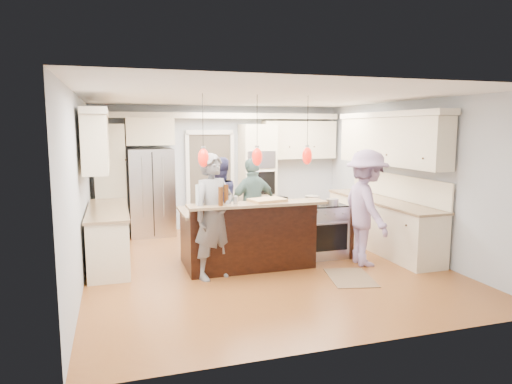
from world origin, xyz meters
TOP-DOWN VIEW (x-y plane):
  - ground_plane at (0.00, 0.00)m, footprint 6.00×6.00m
  - room_shell at (0.00, 0.00)m, footprint 5.54×6.04m
  - refrigerator at (-1.55, 2.64)m, footprint 0.90×0.70m
  - oven_column at (0.75, 2.67)m, footprint 0.72×0.69m
  - back_upper_cabinets at (-0.75, 2.76)m, footprint 5.30×0.61m
  - right_counter_run at (2.44, 0.30)m, footprint 0.64×3.10m
  - left_cabinets at (-2.44, 0.80)m, footprint 0.64×2.30m
  - kitchen_island at (-0.25, 0.07)m, footprint 2.10×1.46m
  - island_range at (1.16, 0.15)m, footprint 0.82×0.71m
  - pendant_lights at (-0.25, -0.51)m, footprint 1.75×0.15m
  - person_bar_end at (-0.90, -0.45)m, footprint 0.80×0.69m
  - person_far_left at (-0.46, 1.18)m, footprint 0.97×0.85m
  - person_far_right at (0.10, 0.85)m, footprint 1.06×0.64m
  - person_range_side at (1.60, -0.51)m, footprint 0.81×1.27m
  - floor_rug at (1.04, -1.07)m, footprint 0.80×1.02m
  - water_bottle at (-1.14, -0.50)m, footprint 0.08×0.08m
  - beer_bottle_a at (-0.71, -0.44)m, footprint 0.07×0.07m
  - beer_bottle_b at (-0.84, -0.66)m, footprint 0.08×0.08m
  - beer_bottle_c at (-0.82, -0.50)m, footprint 0.06×0.06m
  - drink_can at (-0.60, -0.58)m, footprint 0.07×0.07m
  - cutting_board at (-0.07, -0.47)m, footprint 0.58×0.47m
  - pot_large at (0.96, 0.18)m, footprint 0.25×0.25m
  - pot_small at (1.26, 0.01)m, footprint 0.21×0.21m

SIDE VIEW (x-z plane):
  - ground_plane at x=0.00m, z-range 0.00..0.00m
  - floor_rug at x=1.04m, z-range 0.00..0.01m
  - island_range at x=1.16m, z-range 0.00..0.92m
  - kitchen_island at x=-0.25m, z-range -0.08..1.04m
  - person_far_right at x=0.10m, z-range 0.00..1.69m
  - person_far_left at x=-0.46m, z-range 0.00..1.69m
  - refrigerator at x=-1.55m, z-range 0.00..1.80m
  - person_bar_end at x=-0.90m, z-range 0.00..1.86m
  - person_range_side at x=1.60m, z-range 0.00..1.88m
  - pot_small at x=1.26m, z-range 0.92..1.03m
  - pot_large at x=0.96m, z-range 0.92..1.07m
  - right_counter_run at x=2.44m, z-range -0.20..2.31m
  - left_cabinets at x=-2.44m, z-range -0.20..2.31m
  - cutting_board at x=-0.07m, z-range 1.12..1.16m
  - oven_column at x=0.75m, z-range 0.00..2.30m
  - drink_can at x=-0.60m, z-range 1.12..1.24m
  - beer_bottle_c at x=-0.82m, z-range 1.12..1.35m
  - beer_bottle_a at x=-0.71m, z-range 1.12..1.40m
  - beer_bottle_b at x=-0.84m, z-range 1.12..1.40m
  - water_bottle at x=-1.14m, z-range 1.12..1.42m
  - back_upper_cabinets at x=-0.75m, z-range 0.40..2.94m
  - pendant_lights at x=-0.25m, z-range 1.29..2.32m
  - room_shell at x=0.00m, z-range 0.46..3.18m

